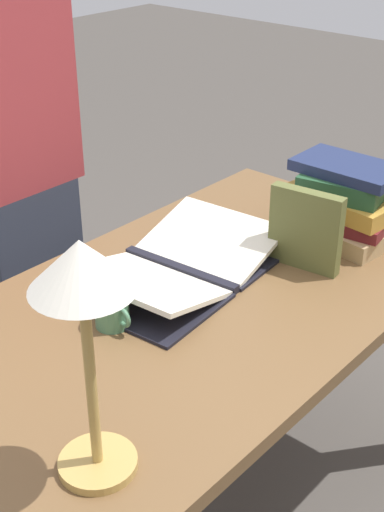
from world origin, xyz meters
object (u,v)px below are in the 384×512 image
object	(u,v)px
reading_lamp	(84,297)
coffee_mug	(112,310)
open_book	(180,265)
book_stack_tall	(344,202)
book_standing_upright	(305,230)
person_reader	(15,175)

from	to	relation	value
reading_lamp	coffee_mug	distance (m)	0.51
open_book	coffee_mug	world-z (taller)	coffee_mug
book_stack_tall	coffee_mug	world-z (taller)	book_stack_tall
book_standing_upright	coffee_mug	distance (m)	0.52
open_book	coffee_mug	xyz separation A→B (m)	(0.26, 0.04, 0.02)
open_book	book_stack_tall	world-z (taller)	book_stack_tall
reading_lamp	person_reader	world-z (taller)	person_reader
open_book	reading_lamp	bearing A→B (deg)	24.83
open_book	book_stack_tall	bearing A→B (deg)	151.69
open_book	coffee_mug	size ratio (longest dim) A/B	5.54
reading_lamp	book_standing_upright	bearing A→B (deg)	-171.40
book_stack_tall	reading_lamp	xyz separation A→B (m)	(1.00, 0.14, 0.24)
book_standing_upright	reading_lamp	size ratio (longest dim) A/B	0.48
book_stack_tall	coffee_mug	xyz separation A→B (m)	(0.70, -0.15, -0.05)
coffee_mug	person_reader	bearing A→B (deg)	-110.71
book_stack_tall	reading_lamp	world-z (taller)	reading_lamp
book_stack_tall	person_reader	world-z (taller)	person_reader
open_book	person_reader	world-z (taller)	person_reader
reading_lamp	person_reader	size ratio (longest dim) A/B	0.26
book_stack_tall	person_reader	distance (m)	0.94
coffee_mug	person_reader	xyz separation A→B (m)	(-0.26, -0.69, 0.04)
coffee_mug	book_stack_tall	bearing A→B (deg)	168.24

